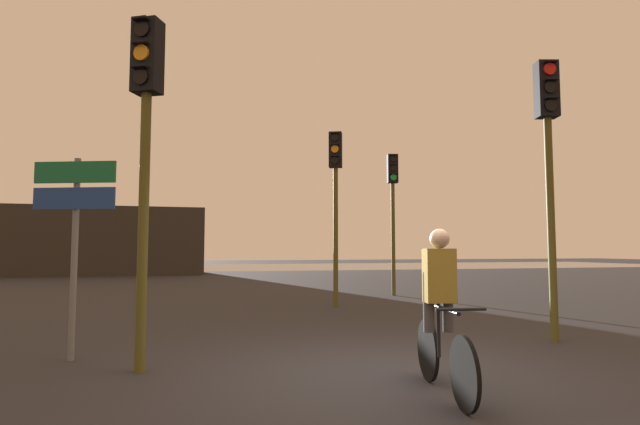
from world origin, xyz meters
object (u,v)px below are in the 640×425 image
traffic_light_near_left (146,123)px  traffic_light_far_right (393,197)px  cyclist (441,309)px  direction_sign_post (74,220)px  distant_building (61,241)px  traffic_light_center (336,184)px  traffic_light_near_right (548,145)px

traffic_light_near_left → traffic_light_far_right: bearing=-101.7°
traffic_light_far_right → cyclist: traffic_light_far_right is taller
direction_sign_post → cyclist: 4.70m
cyclist → distant_building: bearing=-60.5°
cyclist → traffic_light_center: bearing=-88.8°
traffic_light_center → traffic_light_far_right: bearing=-113.7°
cyclist → direction_sign_post: bearing=-22.8°
traffic_light_near_right → direction_sign_post: traffic_light_near_right is taller
traffic_light_far_right → cyclist: bearing=79.9°
traffic_light_near_left → cyclist: traffic_light_near_left is taller
distant_building → direction_sign_post: bearing=-76.9°
distant_building → cyclist: distant_building is taller
traffic_light_far_right → distant_building: bearing=-40.4°
distant_building → traffic_light_center: (10.41, -18.31, 1.18)m
direction_sign_post → traffic_light_center: bearing=-115.5°
traffic_light_far_right → direction_sign_post: 10.61m
traffic_light_center → traffic_light_near_right: (1.90, -5.38, 0.01)m
traffic_light_far_right → traffic_light_center: bearing=53.5°
traffic_light_center → traffic_light_near_left: bearing=78.0°
traffic_light_near_left → traffic_light_center: bearing=-97.8°
traffic_light_center → traffic_light_near_right: 5.71m
distant_building → traffic_light_far_right: bearing=-50.8°
traffic_light_far_right → traffic_light_near_left: size_ratio=1.05×
distant_building → direction_sign_post: (5.43, -23.24, -0.07)m
traffic_light_far_right → cyclist: 10.71m
direction_sign_post → cyclist: direction_sign_post is taller
traffic_light_center → direction_sign_post: size_ratio=1.68×
direction_sign_post → traffic_light_near_right: bearing=-164.0°
traffic_light_far_right → traffic_light_center: 3.52m
distant_building → cyclist: bearing=-70.1°
traffic_light_near_left → traffic_light_near_right: (5.97, 0.39, 0.14)m
traffic_light_center → traffic_light_near_right: traffic_light_near_right is taller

